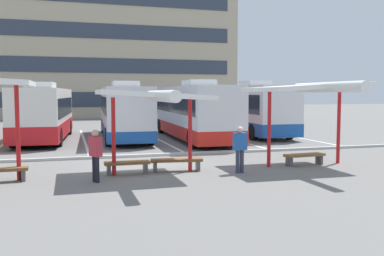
{
  "coord_description": "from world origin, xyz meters",
  "views": [
    {
      "loc": [
        -3.09,
        -16.37,
        2.81
      ],
      "look_at": [
        2.94,
        4.19,
        1.06
      ],
      "focal_mm": 39.66,
      "sensor_mm": 36.0,
      "label": 1
    }
  ],
  "objects": [
    {
      "name": "bench_2",
      "position": [
        -1.15,
        -1.72,
        0.33
      ],
      "size": [
        1.58,
        0.43,
        0.45
      ],
      "color": "brown",
      "rests_on": "ground"
    },
    {
      "name": "lane_stripe_2",
      "position": [
        -2.19,
        9.97,
        0.0
      ],
      "size": [
        0.16,
        14.0,
        0.01
      ],
      "primitive_type": "cube",
      "color": "white",
      "rests_on": "ground"
    },
    {
      "name": "coach_bus_1",
      "position": [
        -4.46,
        10.51,
        1.57
      ],
      "size": [
        3.32,
        10.22,
        3.46
      ],
      "color": "silver",
      "rests_on": "ground"
    },
    {
      "name": "lane_stripe_3",
      "position": [
        2.19,
        9.97,
        0.0
      ],
      "size": [
        0.16,
        14.0,
        0.01
      ],
      "primitive_type": "cube",
      "color": "white",
      "rests_on": "ground"
    },
    {
      "name": "lane_stripe_1",
      "position": [
        -6.58,
        9.97,
        0.0
      ],
      "size": [
        0.16,
        14.0,
        0.01
      ],
      "primitive_type": "cube",
      "color": "white",
      "rests_on": "ground"
    },
    {
      "name": "lane_stripe_5",
      "position": [
        10.96,
        9.97,
        0.0
      ],
      "size": [
        0.16,
        14.0,
        0.01
      ],
      "primitive_type": "cube",
      "color": "white",
      "rests_on": "ground"
    },
    {
      "name": "ground_plane",
      "position": [
        0.0,
        0.0,
        0.0
      ],
      "size": [
        160.0,
        160.0,
        0.0
      ],
      "primitive_type": "plane",
      "color": "slate"
    },
    {
      "name": "waiting_shelter_2",
      "position": [
        5.8,
        -2.04,
        2.99
      ],
      "size": [
        4.08,
        5.04,
        3.26
      ],
      "color": "red",
      "rests_on": "ground"
    },
    {
      "name": "bench_4",
      "position": [
        5.8,
        -1.79,
        0.34
      ],
      "size": [
        1.74,
        0.56,
        0.45
      ],
      "color": "brown",
      "rests_on": "ground"
    },
    {
      "name": "terminal_building",
      "position": [
        0.04,
        38.37,
        7.79
      ],
      "size": [
        34.75,
        10.32,
        18.29
      ],
      "color": "tan",
      "rests_on": "ground"
    },
    {
      "name": "waiting_passenger_1",
      "position": [
        -2.29,
        -2.78,
        0.97
      ],
      "size": [
        0.41,
        0.53,
        1.68
      ],
      "color": "black",
      "rests_on": "ground"
    },
    {
      "name": "waiting_shelter_1",
      "position": [
        -0.25,
        -2.07,
        2.7
      ],
      "size": [
        3.73,
        4.98,
        2.94
      ],
      "color": "red",
      "rests_on": "ground"
    },
    {
      "name": "waiting_passenger_0",
      "position": [
        2.71,
        -2.59,
        0.95
      ],
      "size": [
        0.49,
        0.25,
        1.65
      ],
      "color": "#33384C",
      "rests_on": "ground"
    },
    {
      "name": "platform_kerb",
      "position": [
        0.0,
        2.19,
        0.06
      ],
      "size": [
        44.0,
        0.24,
        0.12
      ],
      "primitive_type": "cube",
      "color": "#ADADA8",
      "rests_on": "ground"
    },
    {
      "name": "lane_stripe_4",
      "position": [
        6.58,
        9.97,
        0.0
      ],
      "size": [
        0.16,
        14.0,
        0.01
      ],
      "primitive_type": "cube",
      "color": "white",
      "rests_on": "ground"
    },
    {
      "name": "coach_bus_3",
      "position": [
        4.24,
        8.59,
        1.67
      ],
      "size": [
        2.95,
        12.05,
        3.59
      ],
      "color": "silver",
      "rests_on": "ground"
    },
    {
      "name": "coach_bus_2",
      "position": [
        0.28,
        10.33,
        1.65
      ],
      "size": [
        3.1,
        11.24,
        3.53
      ],
      "color": "silver",
      "rests_on": "ground"
    },
    {
      "name": "coach_bus_4",
      "position": [
        8.96,
        11.11,
        1.69
      ],
      "size": [
        3.11,
        11.79,
        3.64
      ],
      "color": "silver",
      "rests_on": "ground"
    },
    {
      "name": "bench_3",
      "position": [
        0.65,
        -1.63,
        0.34
      ],
      "size": [
        1.91,
        0.65,
        0.45
      ],
      "color": "brown",
      "rests_on": "ground"
    }
  ]
}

